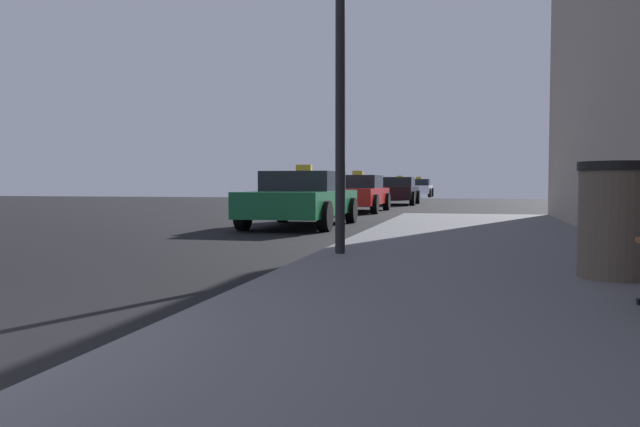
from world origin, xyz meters
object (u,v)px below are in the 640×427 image
Objects in this scene: car_green at (302,198)px; car_blue at (399,189)px; street_lamp at (340,14)px; car_red at (357,193)px; trash_bin at (617,219)px; car_white at (418,188)px; car_black at (396,191)px.

car_blue is (-0.50, 24.76, -0.00)m from car_green.
car_blue is at bearing 95.06° from street_lamp.
car_red is (-2.38, 14.48, -2.37)m from street_lamp.
car_white is (-5.03, 39.57, -0.03)m from trash_bin.
car_blue is (-0.88, 9.29, 0.00)m from car_black.
car_white is (0.18, 23.70, -0.00)m from car_red.
car_black is (-1.91, 22.27, -2.38)m from street_lamp.
car_green and car_red have the same top height.
trash_bin is at bearing 122.07° from car_green.
car_green is at bearing 91.16° from car_blue.
street_lamp is 31.77m from car_blue.
trash_bin is 3.94m from street_lamp.
car_black is (0.46, 7.79, -0.00)m from car_red.
trash_bin is at bearing -26.19° from street_lamp.
car_blue is at bearing -84.56° from car_black.
car_black is 9.33m from car_blue.
car_red is at bearing 99.32° from street_lamp.
street_lamp reaches higher than car_blue.
car_red is at bearing 108.18° from trash_bin.
street_lamp is 7.55m from car_green.
street_lamp is at bearing 108.65° from car_green.
trash_bin is 0.23× the size of car_green.
car_black is at bearing 91.01° from car_white.
car_white is at bearing -95.20° from car_blue.
car_red is at bearing 86.59° from car_black.
car_white is (0.60, 6.62, -0.00)m from car_blue.
car_black is (-4.75, 23.66, -0.03)m from trash_bin.
street_lamp is at bearing 93.29° from car_white.
street_lamp is 1.02× the size of car_white.
car_blue is (-5.63, 32.95, -0.03)m from trash_bin.
car_green is 7.69m from car_red.
trash_bin is 0.25× the size of car_black.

